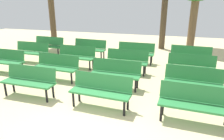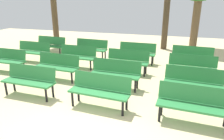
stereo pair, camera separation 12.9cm
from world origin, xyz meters
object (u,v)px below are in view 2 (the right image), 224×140
bench_r2_c0 (33,50)px  bench_r3_c0 (50,44)px  bench_r2_c2 (128,60)px  bench_r3_c1 (91,47)px  bench_r3_c3 (192,56)px  bench_r0_c2 (100,89)px  bench_r0_c1 (30,79)px  bench_r0_c3 (193,103)px  bench_r1_c0 (7,59)px  bench_r1_c1 (57,65)px  bench_r1_c3 (193,81)px  bench_r2_c1 (77,55)px  bench_r2_c3 (192,66)px  tree_0 (165,23)px  bench_r1_c2 (115,72)px  bench_r3_c2 (137,52)px

bench_r2_c0 → bench_r3_c0: (0.00, 1.39, 0.00)m
bench_r2_c0 → bench_r2_c2: bearing=-2.0°
bench_r3_c1 → bench_r3_c3: size_ratio=1.00×
bench_r0_c2 → bench_r3_c1: bearing=119.2°
bench_r0_c1 → bench_r0_c3: size_ratio=0.99×
bench_r1_c0 → bench_r1_c1: same height
bench_r1_c1 → bench_r2_c2: 2.59m
bench_r0_c1 → bench_r1_c1: 1.41m
bench_r1_c3 → bench_r3_c1: 5.37m
bench_r0_c1 → bench_r2_c0: 3.66m
bench_r2_c1 → bench_r2_c3: 4.46m
bench_r3_c1 → bench_r2_c1: bearing=-86.0°
bench_r2_c0 → tree_0: bearing=39.1°
bench_r0_c2 → bench_r2_c0: same height
bench_r1_c0 → bench_r2_c3: bearing=11.2°
bench_r1_c2 → bench_r3_c2: bearing=87.9°
bench_r2_c1 → tree_0: tree_0 is taller
bench_r1_c0 → bench_r2_c2: size_ratio=1.00×
bench_r1_c2 → bench_r3_c2: (0.17, 2.84, 0.00)m
bench_r2_c0 → bench_r2_c1: bearing=-2.6°
bench_r1_c0 → bench_r3_c2: bearing=31.2°
bench_r1_c0 → bench_r2_c3: (6.81, 1.11, 0.00)m
bench_r2_c1 → bench_r3_c1: size_ratio=0.99×
bench_r1_c3 → bench_r2_c2: 2.73m
bench_r3_c1 → bench_r0_c1: bearing=-87.7°
bench_r0_c2 → bench_r3_c0: same height
bench_r0_c3 → bench_r2_c2: bearing=130.9°
bench_r0_c3 → tree_0: (-1.12, 7.38, 0.92)m
bench_r1_c0 → bench_r2_c3: size_ratio=1.00×
bench_r1_c1 → tree_0: 6.73m
bench_r0_c1 → bench_r2_c1: bearing=89.0°
bench_r1_c0 → bench_r1_c2: 4.45m
bench_r0_c2 → bench_r1_c1: size_ratio=1.00×
bench_r0_c3 → bench_r3_c0: bearing=149.2°
bench_r2_c2 → bench_r2_c3: bearing=-0.3°
bench_r0_c2 → bench_r3_c1: size_ratio=1.00×
bench_r1_c3 → bench_r3_c0: 7.37m
bench_r0_c2 → bench_r2_c2: bearing=92.4°
bench_r0_c1 → bench_r3_c1: (0.16, 4.30, 0.00)m
bench_r2_c1 → bench_r0_c3: bearing=-32.8°
bench_r1_c2 → bench_r1_c3: 2.32m
bench_r2_c3 → bench_r3_c2: bearing=148.0°
bench_r1_c1 → bench_r1_c2: size_ratio=1.01×
bench_r0_c1 → bench_r0_c2: 2.21m
bench_r1_c0 → bench_r3_c1: bearing=51.2°
bench_r1_c3 → tree_0: size_ratio=0.57×
bench_r0_c2 → bench_r2_c2: size_ratio=1.01×
bench_r1_c2 → bench_r2_c0: size_ratio=1.00×
bench_r1_c3 → bench_r2_c3: size_ratio=1.01×
bench_r0_c2 → tree_0: tree_0 is taller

